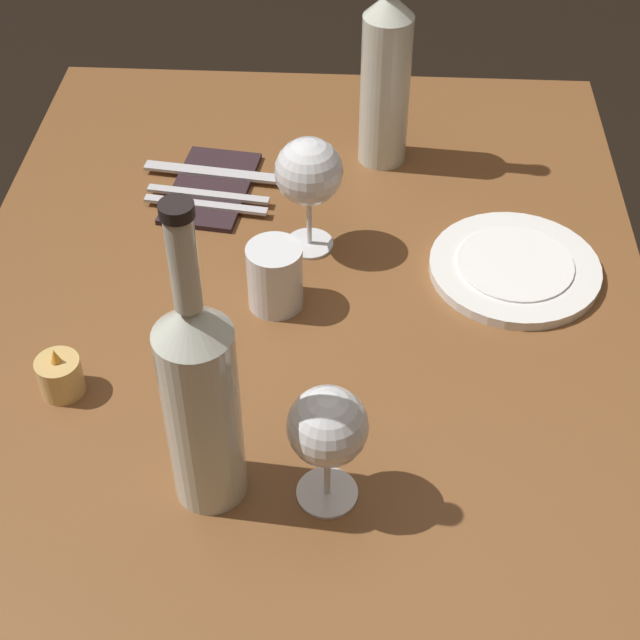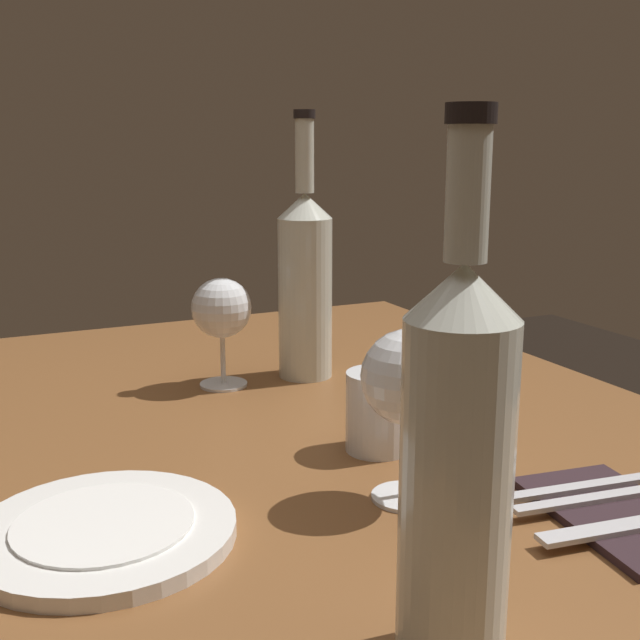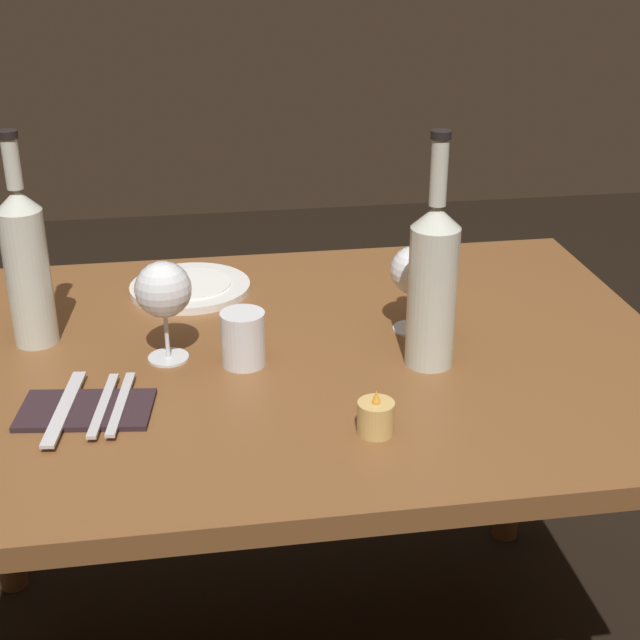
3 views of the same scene
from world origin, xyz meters
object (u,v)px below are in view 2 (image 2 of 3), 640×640
object	(u,v)px
water_tumbler	(378,416)
fork_outer	(580,487)
wine_glass_left	(222,311)
wine_bottle	(305,280)
fork_inner	(599,498)
folded_napkin	(619,516)
wine_bottle_second	(457,459)
votive_candle	(467,367)
wine_glass_right	(413,380)
dinner_plate	(104,531)

from	to	relation	value
water_tumbler	fork_outer	xyz separation A→B (m)	(0.19, 0.12, -0.03)
wine_glass_left	wine_bottle	xyz separation A→B (m)	(0.00, 0.12, 0.03)
fork_inner	folded_napkin	bearing A→B (deg)	0.00
wine_bottle	wine_bottle_second	xyz separation A→B (m)	(0.63, -0.18, 0.00)
wine_bottle_second	wine_bottle	bearing A→B (deg)	164.39
wine_glass_left	folded_napkin	distance (m)	0.58
water_tumbler	votive_candle	world-z (taller)	water_tumbler
wine_glass_right	dinner_plate	world-z (taller)	wine_glass_right
dinner_plate	fork_inner	bearing A→B (deg)	72.40
wine_glass_left	dinner_plate	size ratio (longest dim) A/B	0.67
fork_inner	wine_bottle	bearing A→B (deg)	-171.67
wine_bottle_second	folded_napkin	world-z (taller)	wine_bottle_second
fork_outer	wine_glass_left	bearing A→B (deg)	-157.79
votive_candle	fork_inner	size ratio (longest dim) A/B	0.37
votive_candle	water_tumbler	bearing A→B (deg)	-55.07
wine_bottle	fork_outer	bearing A→B (deg)	8.75
wine_glass_left	votive_candle	world-z (taller)	wine_glass_left
folded_napkin	fork_outer	world-z (taller)	fork_outer
fork_outer	wine_bottle_second	bearing A→B (deg)	-59.27
fork_outer	folded_napkin	bearing A→B (deg)	0.00
water_tumbler	fork_outer	distance (m)	0.22
wine_glass_left	folded_napkin	world-z (taller)	wine_glass_left
fork_inner	wine_glass_left	bearing A→B (deg)	-158.78
wine_glass_right	wine_bottle_second	bearing A→B (deg)	-25.08
wine_bottle	fork_outer	world-z (taller)	wine_bottle
fork_outer	water_tumbler	bearing A→B (deg)	-148.13
votive_candle	folded_napkin	distance (m)	0.42
water_tumbler	fork_inner	distance (m)	0.24
wine_bottle	votive_candle	xyz separation A→B (m)	(0.13, 0.19, -0.12)
wine_bottle	wine_glass_left	bearing A→B (deg)	-91.63
fork_inner	fork_outer	world-z (taller)	same
wine_bottle_second	water_tumbler	bearing A→B (deg)	158.49
wine_glass_right	wine_bottle	size ratio (longest dim) A/B	0.44
wine_bottle	water_tumbler	size ratio (longest dim) A/B	4.21
water_tumbler	folded_napkin	xyz separation A→B (m)	(0.24, 0.12, -0.04)
wine_bottle_second	wine_glass_right	bearing A→B (deg)	154.92
water_tumbler	dinner_plate	size ratio (longest dim) A/B	0.39
wine_glass_left	dinner_plate	bearing A→B (deg)	-31.76
water_tumbler	wine_bottle	bearing A→B (deg)	171.62
folded_napkin	wine_glass_left	bearing A→B (deg)	-159.69
wine_glass_left	wine_glass_right	distance (m)	0.42
fork_outer	fork_inner	bearing A→B (deg)	0.00
folded_napkin	fork_inner	size ratio (longest dim) A/B	1.12
wine_glass_left	wine_bottle_second	xyz separation A→B (m)	(0.63, -0.05, 0.03)
water_tumbler	folded_napkin	bearing A→B (deg)	26.17
folded_napkin	votive_candle	bearing A→B (deg)	163.61
water_tumbler	folded_napkin	world-z (taller)	water_tumbler
wine_bottle_second	votive_candle	bearing A→B (deg)	143.70
water_tumbler	fork_outer	size ratio (longest dim) A/B	0.49
dinner_plate	fork_outer	xyz separation A→B (m)	(0.11, 0.43, 0.00)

